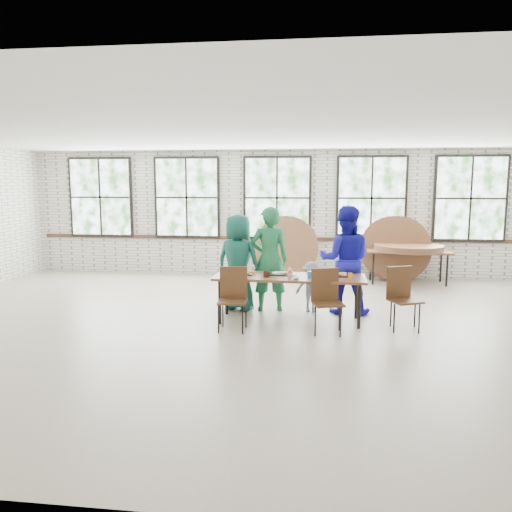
% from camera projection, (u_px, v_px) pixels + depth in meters
% --- Properties ---
extents(room, '(12.00, 12.00, 12.00)m').
position_uv_depth(room, '(277.00, 200.00, 11.86)').
color(room, '#B4A48F').
rests_on(room, ground).
extents(dining_table, '(2.41, 0.84, 0.74)m').
position_uv_depth(dining_table, '(290.00, 279.00, 7.96)').
color(dining_table, brown).
rests_on(dining_table, ground).
extents(chair_near_left, '(0.44, 0.43, 0.95)m').
position_uv_depth(chair_near_left, '(233.00, 293.00, 7.56)').
color(chair_near_left, '#4E311A').
rests_on(chair_near_left, ground).
extents(chair_near_right, '(0.51, 0.50, 0.95)m').
position_uv_depth(chair_near_right, '(326.00, 295.00, 7.41)').
color(chair_near_right, '#4E311A').
rests_on(chair_near_right, ground).
extents(chair_spare, '(0.55, 0.54, 0.95)m').
position_uv_depth(chair_spare, '(402.00, 293.00, 7.58)').
color(chair_spare, '#4E311A').
rests_on(chair_spare, ground).
extents(adult_teal, '(0.94, 0.75, 1.68)m').
position_uv_depth(adult_teal, '(238.00, 262.00, 8.70)').
color(adult_teal, '#185C4C').
rests_on(adult_teal, ground).
extents(adult_green, '(0.73, 0.55, 1.82)m').
position_uv_depth(adult_green, '(269.00, 259.00, 8.62)').
color(adult_green, '#1E7142').
rests_on(adult_green, ground).
extents(toddler, '(0.63, 0.45, 0.88)m').
position_uv_depth(toddler, '(311.00, 287.00, 8.60)').
color(toddler, '#12123A').
rests_on(toddler, ground).
extents(adult_blue, '(0.93, 0.75, 1.84)m').
position_uv_depth(adult_blue, '(345.00, 260.00, 8.46)').
color(adult_blue, '#1918AD').
rests_on(adult_blue, ground).
extents(storage_table, '(1.82, 0.81, 0.74)m').
position_uv_depth(storage_table, '(408.00, 253.00, 11.06)').
color(storage_table, brown).
rests_on(storage_table, ground).
extents(tabletop_clutter, '(2.01, 0.62, 0.11)m').
position_uv_depth(tabletop_clutter, '(297.00, 275.00, 7.92)').
color(tabletop_clutter, black).
rests_on(tabletop_clutter, dining_table).
extents(round_tops_stacked, '(1.50, 1.50, 0.13)m').
position_uv_depth(round_tops_stacked, '(408.00, 248.00, 11.04)').
color(round_tops_stacked, brown).
rests_on(round_tops_stacked, storage_table).
extents(round_tops_leaning, '(4.04, 0.49, 1.49)m').
position_uv_depth(round_tops_leaning, '(358.00, 248.00, 11.44)').
color(round_tops_leaning, brown).
rests_on(round_tops_leaning, ground).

